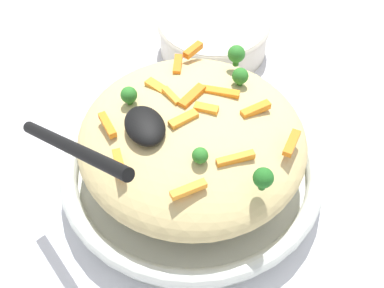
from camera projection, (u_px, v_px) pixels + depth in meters
ground_plane at (192, 183)px, 0.63m from camera, size 2.40×2.40×0.00m
serving_bowl at (192, 170)px, 0.61m from camera, size 0.31×0.31×0.05m
pasta_mound at (192, 139)px, 0.57m from camera, size 0.26×0.25×0.08m
carrot_piece_0 at (221, 92)px, 0.56m from camera, size 0.03×0.04×0.01m
carrot_piece_1 at (183, 119)px, 0.53m from camera, size 0.02×0.03×0.01m
carrot_piece_2 at (119, 164)px, 0.50m from camera, size 0.03×0.01×0.01m
carrot_piece_3 at (178, 64)px, 0.60m from camera, size 0.03×0.02×0.01m
carrot_piece_4 at (171, 96)px, 0.56m from camera, size 0.03×0.01×0.01m
carrot_piece_5 at (292, 143)px, 0.52m from camera, size 0.03×0.03×0.01m
carrot_piece_6 at (107, 125)px, 0.54m from camera, size 0.03×0.01×0.01m
carrot_piece_7 at (235, 159)px, 0.51m from camera, size 0.01×0.04×0.01m
carrot_piece_8 at (158, 87)px, 0.57m from camera, size 0.03×0.02×0.01m
carrot_piece_9 at (205, 106)px, 0.54m from camera, size 0.02×0.03×0.01m
carrot_piece_10 at (256, 110)px, 0.55m from camera, size 0.01×0.04×0.01m
carrot_piece_11 at (192, 96)px, 0.55m from camera, size 0.03×0.04×0.01m
carrot_piece_12 at (193, 50)px, 0.61m from camera, size 0.02×0.03×0.01m
carrot_piece_13 at (188, 189)px, 0.48m from camera, size 0.01×0.04×0.01m
broccoli_floret_0 at (263, 178)px, 0.48m from camera, size 0.02×0.02×0.03m
broccoli_floret_1 at (200, 156)px, 0.50m from camera, size 0.02×0.02×0.02m
broccoli_floret_2 at (129, 95)px, 0.55m from camera, size 0.02×0.02×0.02m
broccoli_floret_3 at (236, 54)px, 0.59m from camera, size 0.02×0.02×0.03m
broccoli_floret_4 at (240, 76)px, 0.57m from camera, size 0.02×0.02×0.02m
serving_spoon at (119, 135)px, 0.50m from camera, size 0.16×0.14×0.09m
companion_bowl at (213, 33)px, 0.77m from camera, size 0.17×0.17×0.05m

